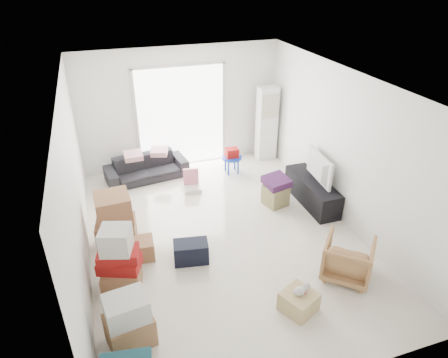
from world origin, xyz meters
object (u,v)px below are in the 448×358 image
Objects in this scene: television at (314,177)px; armchair at (348,257)px; sofa at (146,164)px; tv_console at (312,191)px; wood_crate at (299,302)px; kids_table at (232,156)px; ac_tower at (267,124)px; ottoman at (275,195)px.

television is 1.35× the size of armchair.
sofa reaches higher than television.
television is (0.00, -0.00, 0.31)m from tv_console.
wood_crate is at bearing 151.87° from television.
armchair reaches higher than television.
television reaches higher than tv_console.
wood_crate is (-0.47, -4.12, -0.27)m from kids_table.
ac_tower is at bearing 91.31° from tv_console.
armchair is (-0.53, -2.03, -0.21)m from television.
ac_tower is at bearing 71.98° from wood_crate.
ottoman is 0.68× the size of kids_table.
television is at bearing -57.61° from kids_table.
ottoman reaches higher than wood_crate.
ac_tower is at bearing 71.92° from ottoman.
ac_tower reaches higher than tv_console.
ac_tower is 4.27m from armchair.
ac_tower is 2.46× the size of armchair.
sofa is (-2.94, 2.03, -0.22)m from television.
wood_crate is (-1.54, -2.42, -0.42)m from television.
television is at bearing -90.00° from tv_console.
sofa is at bearing -177.03° from ac_tower.
ac_tower is 1.00× the size of sofa.
sofa reaches higher than tv_console.
kids_table is at bearing -39.90° from armchair.
wood_crate is at bearing -96.45° from kids_table.
ottoman is (-0.71, 0.17, -0.36)m from television.
sofa is 4.34× the size of ottoman.
television is 2.90m from wood_crate.
kids_table is at bearing 122.39° from tv_console.
ac_tower is 2.96× the size of kids_table.
sofa is 4.10× the size of wood_crate.
television is at bearing 57.40° from wood_crate.
ac_tower is 1.22m from kids_table.
ac_tower is at bearing 5.78° from television.
sofa is 4.66m from wood_crate.
armchair is at bearing 169.72° from television.
tv_console is 0.85× the size of sofa.
wood_crate is at bearing -107.97° from ottoman.
ac_tower reaches higher than wood_crate.
ottoman is 1.59m from kids_table.
ac_tower is 2.94m from sofa.
armchair reaches higher than tv_console.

